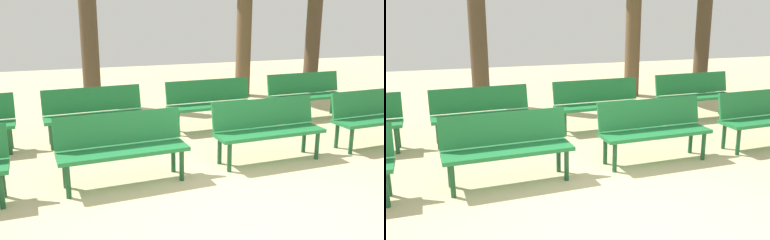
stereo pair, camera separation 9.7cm
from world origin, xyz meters
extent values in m
plane|color=#CCB789|center=(0.00, 0.00, 0.00)|extent=(24.00, 24.00, 0.00)
cylinder|color=#194C28|center=(-2.51, 1.15, 0.20)|extent=(0.06, 0.06, 0.40)
cylinder|color=#194C28|center=(-2.53, 1.47, 0.20)|extent=(0.06, 0.06, 0.40)
cube|color=#1E7238|center=(-1.12, 1.41, 0.43)|extent=(1.63, 0.55, 0.05)
cube|color=#1E7238|center=(-1.14, 1.61, 0.68)|extent=(1.60, 0.23, 0.40)
cylinder|color=#194C28|center=(-1.81, 1.20, 0.20)|extent=(0.06, 0.06, 0.40)
cylinder|color=#194C28|center=(-0.41, 1.29, 0.20)|extent=(0.06, 0.06, 0.40)
cylinder|color=#194C28|center=(-1.83, 1.52, 0.20)|extent=(0.06, 0.06, 0.40)
cylinder|color=#194C28|center=(-0.44, 1.61, 0.20)|extent=(0.06, 0.06, 0.40)
cube|color=#1E7238|center=(0.97, 1.57, 0.43)|extent=(1.62, 0.51, 0.05)
cube|color=#1E7238|center=(0.96, 1.77, 0.68)|extent=(1.60, 0.20, 0.40)
cylinder|color=#194C28|center=(0.28, 1.38, 0.20)|extent=(0.06, 0.06, 0.40)
cylinder|color=#194C28|center=(1.68, 1.45, 0.20)|extent=(0.06, 0.06, 0.40)
cylinder|color=#194C28|center=(0.26, 1.70, 0.20)|extent=(0.06, 0.06, 0.40)
cylinder|color=#194C28|center=(1.66, 1.77, 0.20)|extent=(0.06, 0.06, 0.40)
cube|color=#1E7238|center=(2.97, 1.67, 0.43)|extent=(1.62, 0.54, 0.05)
cube|color=#1E7238|center=(2.96, 1.87, 0.68)|extent=(1.60, 0.22, 0.40)
cylinder|color=#194C28|center=(2.28, 1.47, 0.20)|extent=(0.06, 0.06, 0.40)
cylinder|color=#194C28|center=(2.26, 1.79, 0.20)|extent=(0.06, 0.06, 0.40)
cylinder|color=#194C28|center=(-2.57, 3.03, 0.20)|extent=(0.06, 0.06, 0.40)
cylinder|color=#194C28|center=(-2.58, 3.35, 0.20)|extent=(0.06, 0.06, 0.40)
cube|color=#1E7238|center=(-1.28, 3.26, 0.43)|extent=(1.63, 0.54, 0.05)
cube|color=#1E7238|center=(-1.29, 3.45, 0.68)|extent=(1.60, 0.23, 0.40)
cylinder|color=#194C28|center=(-1.97, 3.05, 0.20)|extent=(0.06, 0.06, 0.40)
cylinder|color=#194C28|center=(-0.57, 3.14, 0.20)|extent=(0.06, 0.06, 0.40)
cylinder|color=#194C28|center=(-1.99, 3.37, 0.20)|extent=(0.06, 0.06, 0.40)
cylinder|color=#194C28|center=(-0.59, 3.46, 0.20)|extent=(0.06, 0.06, 0.40)
cube|color=#1E7238|center=(0.78, 3.37, 0.43)|extent=(1.62, 0.50, 0.05)
cube|color=#1E7238|center=(0.77, 3.57, 0.68)|extent=(1.60, 0.18, 0.40)
cylinder|color=#194C28|center=(0.09, 3.19, 0.20)|extent=(0.06, 0.06, 0.40)
cylinder|color=#194C28|center=(1.49, 3.24, 0.20)|extent=(0.06, 0.06, 0.40)
cylinder|color=#194C28|center=(0.08, 3.51, 0.20)|extent=(0.06, 0.06, 0.40)
cylinder|color=#194C28|center=(1.48, 3.56, 0.20)|extent=(0.06, 0.06, 0.40)
cube|color=#1E7238|center=(2.85, 3.53, 0.43)|extent=(1.61, 0.50, 0.05)
cube|color=#1E7238|center=(2.85, 3.73, 0.68)|extent=(1.60, 0.18, 0.40)
cylinder|color=#194C28|center=(2.16, 3.34, 0.20)|extent=(0.06, 0.06, 0.40)
cylinder|color=#194C28|center=(3.56, 3.39, 0.20)|extent=(0.06, 0.06, 0.40)
cylinder|color=#194C28|center=(2.15, 3.66, 0.20)|extent=(0.06, 0.06, 0.40)
cylinder|color=#194C28|center=(3.55, 3.71, 0.20)|extent=(0.06, 0.06, 0.40)
cylinder|color=#4C3A28|center=(-1.06, 6.08, 1.70)|extent=(0.39, 0.39, 3.40)
cylinder|color=brown|center=(2.58, 6.01, 1.54)|extent=(0.36, 0.36, 3.07)
cylinder|color=#4C3A28|center=(4.43, 5.89, 1.70)|extent=(0.37, 0.37, 3.41)
camera|label=1|loc=(-1.87, -3.60, 2.17)|focal=40.16mm
camera|label=2|loc=(-1.78, -3.63, 2.17)|focal=40.16mm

